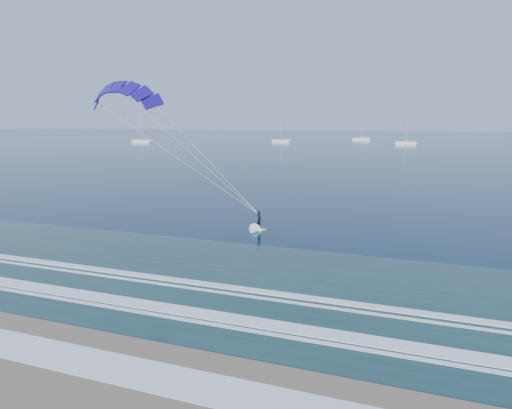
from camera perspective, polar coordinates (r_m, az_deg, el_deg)
The scene contains 6 objects.
ground at distance 21.69m, azimuth -20.42°, elevation -17.34°, with size 900.00×900.00×0.00m, color #07213F.
kitesurfer_rig at distance 42.33m, azimuth -8.99°, elevation 7.04°, with size 18.31×5.25×14.48m.
sailboat_0 at distance 219.54m, azimuth -14.10°, elevation 7.72°, with size 9.47×2.40×12.77m.
sailboat_1 at distance 215.62m, azimuth 3.12°, elevation 7.97°, with size 8.10×2.40×11.20m.
sailboat_2 at distance 242.99m, azimuth 13.03°, elevation 7.99°, with size 8.54×2.40×11.54m.
sailboat_3 at distance 205.10m, azimuth 18.19°, elevation 7.34°, with size 8.21×2.40×11.46m.
Camera 1 is at (12.98, -14.30, 9.87)m, focal length 32.00 mm.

